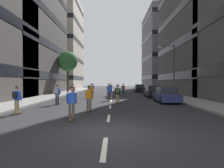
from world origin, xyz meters
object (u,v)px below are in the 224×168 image
object	(u,v)px
streetlamp_right	(171,65)
skater_6	(91,90)
skater_9	(93,88)
parked_car_mid	(139,88)
skater_4	(118,93)
skater_5	(57,93)
parked_car_near	(166,95)
skater_0	(73,90)
skater_1	(123,88)
skater_3	(111,87)
street_tree_near	(68,61)
skater_7	(17,98)
skater_2	(109,89)
parked_car_far	(153,92)
skater_11	(89,97)
skater_10	(110,91)
skater_8	(72,101)

from	to	relation	value
streetlamp_right	skater_6	distance (m)	10.55
skater_9	parked_car_mid	bearing A→B (deg)	37.03
streetlamp_right	skater_9	distance (m)	13.84
skater_4	skater_5	size ratio (longest dim) A/B	1.00
parked_car_near	skater_0	world-z (taller)	skater_0
skater_1	skater_3	bearing A→B (deg)	106.02
street_tree_near	skater_9	bearing A→B (deg)	-35.19
skater_4	skater_7	bearing A→B (deg)	-135.11
skater_3	parked_car_near	bearing A→B (deg)	-72.40
skater_4	parked_car_mid	bearing A→B (deg)	77.52
streetlamp_right	parked_car_near	bearing A→B (deg)	-109.97
skater_2	parked_car_mid	bearing A→B (deg)	63.80
parked_car_far	skater_2	xyz separation A→B (m)	(-5.82, 2.10, 0.32)
skater_4	skater_0	bearing A→B (deg)	134.52
skater_3	skater_0	bearing A→B (deg)	-107.94
skater_0	skater_6	size ratio (longest dim) A/B	1.00
streetlamp_right	skater_5	xyz separation A→B (m)	(-12.17, -7.93, -3.12)
streetlamp_right	skater_11	world-z (taller)	streetlamp_right
skater_2	skater_7	distance (m)	16.77
skater_3	skater_10	bearing A→B (deg)	-89.68
parked_car_far	skater_7	distance (m)	17.71
skater_4	skater_9	world-z (taller)	same
skater_0	skater_2	bearing A→B (deg)	45.83
skater_0	skater_11	distance (m)	11.08
parked_car_mid	skater_4	distance (m)	21.97
skater_3	skater_6	world-z (taller)	same
skater_4	skater_7	world-z (taller)	same
parked_car_near	street_tree_near	size ratio (longest dim) A/B	0.59
streetlamp_right	skater_3	distance (m)	14.59
skater_2	skater_5	size ratio (longest dim) A/B	1.00
parked_car_mid	skater_2	world-z (taller)	skater_2
parked_car_near	parked_car_mid	distance (m)	20.47
skater_8	parked_car_mid	bearing A→B (deg)	76.09
skater_4	skater_6	xyz separation A→B (m)	(-3.19, 6.70, -0.03)
parked_car_near	skater_5	distance (m)	10.27
skater_8	skater_10	bearing A→B (deg)	80.87
skater_3	skater_5	world-z (taller)	same
parked_car_mid	skater_4	size ratio (longest dim) A/B	2.47
parked_car_near	parked_car_far	size ratio (longest dim) A/B	1.00
parked_car_near	skater_2	bearing A→B (deg)	123.90
parked_car_near	skater_1	xyz separation A→B (m)	(-3.67, 10.91, 0.32)
parked_car_mid	street_tree_near	bearing A→B (deg)	-167.69
skater_9	skater_10	size ratio (longest dim) A/B	1.00
skater_7	skater_6	bearing A→B (deg)	76.47
parked_car_mid	skater_5	bearing A→B (deg)	-114.01
skater_6	skater_1	bearing A→B (deg)	50.46
parked_car_near	street_tree_near	xyz separation A→B (m)	(-13.63, 17.50, 5.07)
parked_car_far	skater_3	world-z (taller)	skater_3
parked_car_mid	streetlamp_right	xyz separation A→B (m)	(2.12, -14.63, 3.44)
parked_car_near	skater_9	world-z (taller)	skater_9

